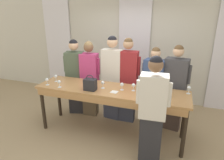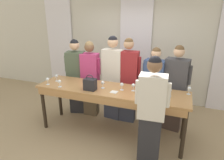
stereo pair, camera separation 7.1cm
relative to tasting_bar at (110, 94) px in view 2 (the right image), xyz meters
The scene contains 25 objects.
ground_plane 0.86m from the tasting_bar, 90.00° to the left, with size 18.00×18.00×0.00m, color tan.
wall_back 2.02m from the tasting_bar, 90.00° to the left, with size 12.00×0.06×2.80m.
curtain_panel_left 3.01m from the tasting_bar, 140.63° to the left, with size 0.82×0.03×2.69m.
curtain_panel_center 1.95m from the tasting_bar, 90.00° to the left, with size 0.82×0.03×2.69m.
tasting_bar is the anchor object (origin of this frame).
wine_bottle 1.00m from the tasting_bar, ahead, with size 0.08×0.08×0.32m.
handbag 0.43m from the tasting_bar, 156.57° to the right, with size 0.22×0.15×0.29m.
wine_glass_front_left 1.22m from the tasting_bar, behind, with size 0.07×0.07×0.14m.
wine_glass_front_mid 1.28m from the tasting_bar, behind, with size 0.07×0.07×0.14m.
wine_glass_front_right 1.08m from the tasting_bar, ahead, with size 0.07×0.07×0.14m.
wine_glass_center_left 0.57m from the tasting_bar, 25.79° to the left, with size 0.07×0.07×0.14m.
wine_glass_center_mid 0.78m from the tasting_bar, 16.22° to the right, with size 0.07×0.07×0.14m.
wine_glass_center_right 0.30m from the tasting_bar, 11.43° to the left, with size 0.07×0.07×0.14m.
wine_glass_back_left 1.00m from the tasting_bar, 167.51° to the right, with size 0.07×0.07×0.14m.
wine_glass_back_mid 0.47m from the tasting_bar, 10.28° to the left, with size 0.07×0.07×0.14m.
wine_glass_back_right 1.41m from the tasting_bar, 10.61° to the left, with size 0.07×0.07×0.14m.
wine_glass_near_host 0.25m from the tasting_bar, behind, with size 0.07×0.07×0.14m.
napkin 0.18m from the tasting_bar, 42.08° to the right, with size 0.13×0.13×0.00m.
guest_olive_jacket 1.23m from the tasting_bar, 149.98° to the left, with size 0.51×0.37×1.75m.
guest_pink_top 0.94m from the tasting_bar, 138.88° to the left, with size 0.49×0.28×1.73m.
guest_cream_sweater 0.65m from the tasting_bar, 105.35° to the left, with size 0.55×0.26×1.87m.
guest_striped_shirt 0.65m from the tasting_bar, 74.88° to the left, with size 0.53×0.23×1.84m.
guest_navy_coat 0.95m from the tasting_bar, 40.68° to the left, with size 0.52×0.32×1.69m.
guest_beige_cap 1.29m from the tasting_bar, 28.63° to the left, with size 0.55×0.33×1.75m.
host_pouring 1.02m from the tasting_bar, 32.43° to the right, with size 0.51×0.27×1.77m.
Camera 2 is at (1.21, -3.25, 2.36)m, focal length 32.00 mm.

